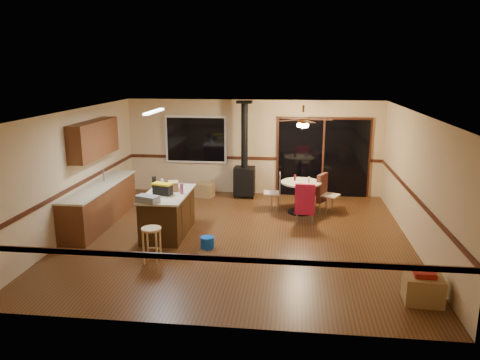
% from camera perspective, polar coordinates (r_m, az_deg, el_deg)
% --- Properties ---
extents(floor, '(7.00, 7.00, 0.00)m').
position_cam_1_polar(floor, '(9.88, -0.20, -6.91)').
color(floor, '#4E2C15').
rests_on(floor, ground).
extents(ceiling, '(7.00, 7.00, 0.00)m').
position_cam_1_polar(ceiling, '(9.29, -0.22, 8.28)').
color(ceiling, silver).
rests_on(ceiling, ground).
extents(wall_back, '(7.00, 0.00, 7.00)m').
position_cam_1_polar(wall_back, '(12.91, 1.65, 4.00)').
color(wall_back, tan).
rests_on(wall_back, ground).
extents(wall_front, '(7.00, 0.00, 7.00)m').
position_cam_1_polar(wall_front, '(6.18, -4.10, -6.97)').
color(wall_front, tan).
rests_on(wall_front, ground).
extents(wall_left, '(0.00, 7.00, 7.00)m').
position_cam_1_polar(wall_left, '(10.50, -19.54, 0.93)').
color(wall_left, tan).
rests_on(wall_left, ground).
extents(wall_right, '(0.00, 7.00, 7.00)m').
position_cam_1_polar(wall_right, '(9.73, 20.71, -0.12)').
color(wall_right, tan).
rests_on(wall_right, ground).
extents(chair_rail, '(7.00, 7.00, 0.08)m').
position_cam_1_polar(chair_rail, '(9.57, -0.21, -1.30)').
color(chair_rail, '#3C190F').
rests_on(chair_rail, ground).
extents(window, '(1.72, 0.10, 1.32)m').
position_cam_1_polar(window, '(13.07, -5.40, 4.95)').
color(window, black).
rests_on(window, ground).
extents(sliding_door, '(2.52, 0.10, 2.10)m').
position_cam_1_polar(sliding_door, '(12.89, 10.07, 2.64)').
color(sliding_door, black).
rests_on(sliding_door, ground).
extents(lower_cabinets, '(0.60, 3.00, 0.86)m').
position_cam_1_polar(lower_cabinets, '(11.02, -16.66, -2.94)').
color(lower_cabinets, '#5D2F17').
rests_on(lower_cabinets, ground).
extents(countertop, '(0.64, 3.04, 0.04)m').
position_cam_1_polar(countertop, '(10.91, -16.82, -0.67)').
color(countertop, beige).
rests_on(countertop, lower_cabinets).
extents(upper_cabinets, '(0.35, 2.00, 0.80)m').
position_cam_1_polar(upper_cabinets, '(10.94, -17.38, 4.79)').
color(upper_cabinets, '#5D2F17').
rests_on(upper_cabinets, ground).
extents(kitchen_island, '(0.88, 1.68, 0.90)m').
position_cam_1_polar(kitchen_island, '(10.01, -8.78, -4.05)').
color(kitchen_island, '#341F0D').
rests_on(kitchen_island, ground).
extents(wood_stove, '(0.55, 0.50, 2.52)m').
position_cam_1_polar(wood_stove, '(12.60, 0.54, 1.11)').
color(wood_stove, black).
rests_on(wood_stove, ground).
extents(ceiling_fan, '(0.24, 0.24, 0.55)m').
position_cam_1_polar(ceiling_fan, '(11.06, 7.68, 7.02)').
color(ceiling_fan, brown).
rests_on(ceiling_fan, ceiling).
extents(fluorescent_strip, '(0.10, 1.20, 0.04)m').
position_cam_1_polar(fluorescent_strip, '(9.96, -10.45, 8.19)').
color(fluorescent_strip, white).
rests_on(fluorescent_strip, ceiling).
extents(toolbox_grey, '(0.50, 0.38, 0.14)m').
position_cam_1_polar(toolbox_grey, '(9.26, -11.21, -2.30)').
color(toolbox_grey, slate).
rests_on(toolbox_grey, kitchen_island).
extents(toolbox_black, '(0.42, 0.29, 0.21)m').
position_cam_1_polar(toolbox_black, '(9.75, -9.42, -1.17)').
color(toolbox_black, black).
rests_on(toolbox_black, kitchen_island).
extents(toolbox_yellow_lid, '(0.46, 0.32, 0.03)m').
position_cam_1_polar(toolbox_yellow_lid, '(9.72, -9.44, -0.49)').
color(toolbox_yellow_lid, gold).
rests_on(toolbox_yellow_lid, toolbox_black).
extents(box_on_island, '(0.28, 0.33, 0.19)m').
position_cam_1_polar(box_on_island, '(10.04, -8.12, -0.74)').
color(box_on_island, olive).
rests_on(box_on_island, kitchen_island).
extents(bottle_dark, '(0.11, 0.11, 0.31)m').
position_cam_1_polar(bottle_dark, '(10.09, -10.42, -0.42)').
color(bottle_dark, black).
rests_on(bottle_dark, kitchen_island).
extents(bottle_pink, '(0.08, 0.08, 0.23)m').
position_cam_1_polar(bottle_pink, '(9.75, -7.13, -1.03)').
color(bottle_pink, '#D84C8C').
rests_on(bottle_pink, kitchen_island).
extents(bottle_white, '(0.06, 0.06, 0.18)m').
position_cam_1_polar(bottle_white, '(10.37, -9.48, -0.37)').
color(bottle_white, white).
rests_on(bottle_white, kitchen_island).
extents(bar_stool, '(0.44, 0.44, 0.66)m').
position_cam_1_polar(bar_stool, '(8.69, -10.69, -7.79)').
color(bar_stool, tan).
rests_on(bar_stool, floor).
extents(blue_bucket, '(0.35, 0.35, 0.23)m').
position_cam_1_polar(blue_bucket, '(9.27, -4.00, -7.61)').
color(blue_bucket, blue).
rests_on(blue_bucket, floor).
extents(dining_table, '(0.97, 0.97, 0.78)m').
position_cam_1_polar(dining_table, '(11.38, 7.41, -1.40)').
color(dining_table, black).
rests_on(dining_table, ground).
extents(glass_red, '(0.06, 0.06, 0.15)m').
position_cam_1_polar(glass_red, '(11.39, 6.70, 0.30)').
color(glass_red, '#590C14').
rests_on(glass_red, dining_table).
extents(glass_cream, '(0.06, 0.06, 0.13)m').
position_cam_1_polar(glass_cream, '(11.26, 8.38, 0.04)').
color(glass_cream, beige).
rests_on(glass_cream, dining_table).
extents(chair_left, '(0.43, 0.42, 0.51)m').
position_cam_1_polar(chair_left, '(11.47, 4.45, -0.92)').
color(chair_left, '#C6AE93').
rests_on(chair_left, ground).
extents(chair_near, '(0.46, 0.50, 0.70)m').
position_cam_1_polar(chair_near, '(10.51, 7.93, -2.33)').
color(chair_near, '#C6AE93').
rests_on(chair_near, ground).
extents(chair_right, '(0.60, 0.58, 0.70)m').
position_cam_1_polar(chair_right, '(11.51, 10.09, -1.00)').
color(chair_right, '#C6AE93').
rests_on(chair_right, ground).
extents(box_under_window, '(0.55, 0.48, 0.38)m').
position_cam_1_polar(box_under_window, '(12.80, -4.34, -1.21)').
color(box_under_window, olive).
rests_on(box_under_window, floor).
extents(box_corner_a, '(0.58, 0.50, 0.42)m').
position_cam_1_polar(box_corner_a, '(7.74, 21.41, -12.28)').
color(box_corner_a, olive).
rests_on(box_corner_a, floor).
extents(box_corner_b, '(0.49, 0.46, 0.31)m').
position_cam_1_polar(box_corner_b, '(7.94, 21.00, -12.02)').
color(box_corner_b, olive).
rests_on(box_corner_b, floor).
extents(box_small_red, '(0.32, 0.27, 0.08)m').
position_cam_1_polar(box_small_red, '(7.64, 21.58, -10.57)').
color(box_small_red, maroon).
rests_on(box_small_red, box_corner_a).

